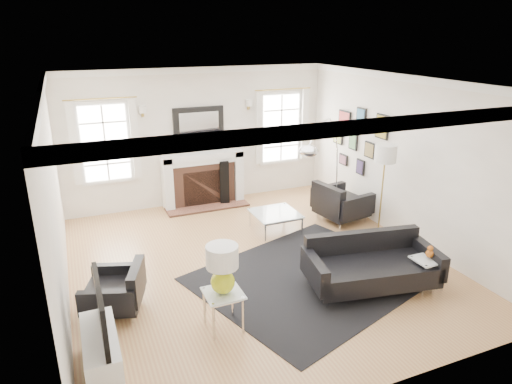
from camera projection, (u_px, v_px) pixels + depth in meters
name	position (u px, v px, depth m)	size (l,w,h in m)	color
floor	(255.00, 262.00, 7.24)	(6.00, 6.00, 0.00)	#AD7248
back_wall	(199.00, 137.00, 9.38)	(5.50, 0.04, 2.80)	white
front_wall	(381.00, 270.00, 4.16)	(5.50, 0.04, 2.80)	white
left_wall	(54.00, 203.00, 5.77)	(0.04, 6.00, 2.80)	white
right_wall	(403.00, 159.00, 7.78)	(0.04, 6.00, 2.80)	white
ceiling	(255.00, 82.00, 6.31)	(5.50, 6.00, 0.02)	white
crown_molding	(255.00, 86.00, 6.33)	(5.50, 6.00, 0.12)	white
fireplace	(203.00, 180.00, 9.48)	(1.70, 0.69, 1.11)	white
mantel_mirror	(199.00, 125.00, 9.26)	(1.05, 0.07, 0.75)	black
window_left	(105.00, 143.00, 8.64)	(1.24, 0.15, 1.62)	white
window_right	(281.00, 128.00, 9.99)	(1.24, 0.15, 1.62)	white
gallery_wall	(358.00, 136.00, 8.84)	(0.04, 1.73, 1.29)	black
tv_unit	(102.00, 349.00, 4.76)	(0.35, 1.00, 1.09)	white
area_rug	(310.00, 277.00, 6.77)	(3.10, 2.58, 0.01)	black
sofa	(370.00, 266.00, 6.45)	(1.96, 1.15, 0.60)	black
armchair_left	(118.00, 291.00, 5.87)	(0.91, 0.97, 0.53)	black
armchair_right	(339.00, 204.00, 8.70)	(0.98, 1.06, 0.63)	black
coffee_table	(275.00, 214.00, 8.27)	(0.80, 0.80, 0.35)	silver
side_table_left	(223.00, 300.00, 5.51)	(0.45, 0.45, 0.50)	silver
nesting_table	(428.00, 266.00, 6.38)	(0.43, 0.36, 0.47)	silver
gourd_lamp	(222.00, 266.00, 5.35)	(0.39, 0.39, 0.62)	#C1D11A
orange_vase	(430.00, 252.00, 6.31)	(0.11, 0.11, 0.18)	#B65917
arc_floor_lamp	(324.00, 170.00, 7.97)	(1.52, 1.40, 2.15)	white
stick_floor_lamp	(385.00, 159.00, 7.36)	(0.35, 0.35, 1.75)	#B2913E
speaker_tower	(224.00, 183.00, 9.54)	(0.19, 0.19, 0.94)	black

